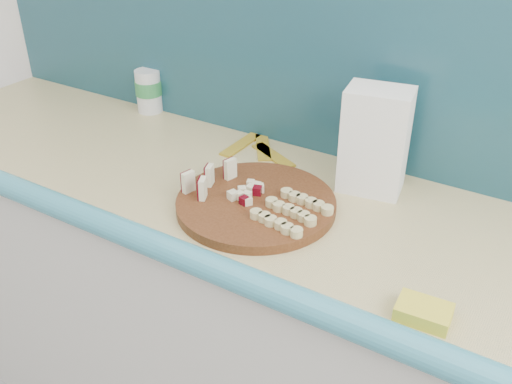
{
  "coord_description": "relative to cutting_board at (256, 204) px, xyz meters",
  "views": [
    {
      "loc": [
        0.78,
        0.48,
        1.62
      ],
      "look_at": [
        0.19,
        1.44,
        0.95
      ],
      "focal_mm": 40.0,
      "sensor_mm": 36.0,
      "label": 1
    }
  ],
  "objects": [
    {
      "name": "apple_chunks",
      "position": [
        -0.02,
        0.0,
        0.02
      ],
      "size": [
        0.06,
        0.06,
        0.02
      ],
      "color": "#FDF2CA",
      "rests_on": "cutting_board"
    },
    {
      "name": "sponge",
      "position": [
        0.44,
        -0.16,
        0.0
      ],
      "size": [
        0.1,
        0.07,
        0.03
      ],
      "primitive_type": "cube",
      "rotation": [
        0.0,
        0.0,
        0.07
      ],
      "color": "yellow",
      "rests_on": "kitchen_counter"
    },
    {
      "name": "backsplash",
      "position": [
        -0.09,
        0.35,
        0.24
      ],
      "size": [
        2.2,
        0.02,
        0.5
      ],
      "primitive_type": "cube",
      "color": "teal",
      "rests_on": "kitchen_counter"
    },
    {
      "name": "apple_wedges",
      "position": [
        -0.13,
        -0.01,
        0.04
      ],
      "size": [
        0.07,
        0.15,
        0.05
      ],
      "color": "beige",
      "rests_on": "cutting_board"
    },
    {
      "name": "flour_bag",
      "position": [
        0.19,
        0.23,
        0.12
      ],
      "size": [
        0.17,
        0.13,
        0.26
      ],
      "primitive_type": "cube",
      "rotation": [
        0.0,
        0.0,
        0.17
      ],
      "color": "white",
      "rests_on": "kitchen_counter"
    },
    {
      "name": "banana_peel",
      "position": [
        -0.15,
        0.26,
        -0.01
      ],
      "size": [
        0.21,
        0.18,
        0.01
      ],
      "rotation": [
        0.0,
        0.0,
        0.43
      ],
      "color": "gold",
      "rests_on": "kitchen_counter"
    },
    {
      "name": "banana_slices",
      "position": [
        0.1,
        -0.02,
        0.02
      ],
      "size": [
        0.15,
        0.15,
        0.02
      ],
      "color": "#CCBB7C",
      "rests_on": "cutting_board"
    },
    {
      "name": "canister",
      "position": [
        -0.6,
        0.32,
        0.06
      ],
      "size": [
        0.08,
        0.08,
        0.13
      ],
      "rotation": [
        0.0,
        0.0,
        -0.15
      ],
      "color": "silver",
      "rests_on": "kitchen_counter"
    },
    {
      "name": "cutting_board",
      "position": [
        0.0,
        0.0,
        0.0
      ],
      "size": [
        0.42,
        0.42,
        0.02
      ],
      "primitive_type": "cylinder",
      "rotation": [
        0.0,
        0.0,
        -0.15
      ],
      "color": "#3F1F0D",
      "rests_on": "kitchen_counter"
    },
    {
      "name": "kitchen_counter",
      "position": [
        -0.09,
        0.06,
        -0.47
      ],
      "size": [
        2.2,
        0.63,
        0.91
      ],
      "color": "silver",
      "rests_on": "ground"
    }
  ]
}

